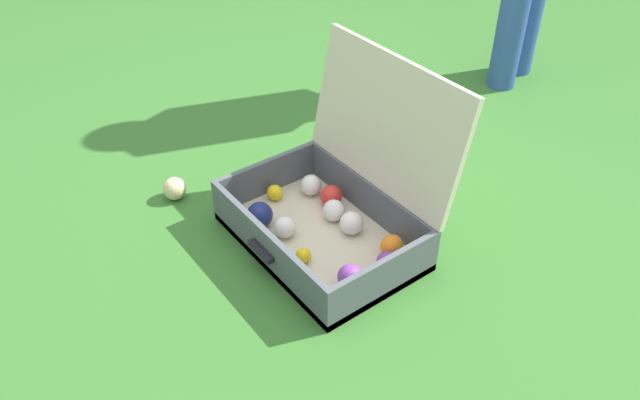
# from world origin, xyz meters

# --- Properties ---
(ground_plane) EXTENTS (16.00, 16.00, 0.00)m
(ground_plane) POSITION_xyz_m (0.00, 0.00, 0.00)
(ground_plane) COLOR #336B28
(open_suitcase) EXTENTS (0.60, 0.51, 0.55)m
(open_suitcase) POSITION_xyz_m (0.01, 0.10, 0.12)
(open_suitcase) COLOR beige
(open_suitcase) RESTS_ON ground
(stray_ball_on_grass) EXTENTS (0.08, 0.08, 0.08)m
(stray_ball_on_grass) POSITION_xyz_m (-0.47, -0.21, 0.04)
(stray_ball_on_grass) COLOR #D1B784
(stray_ball_on_grass) RESTS_ON ground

